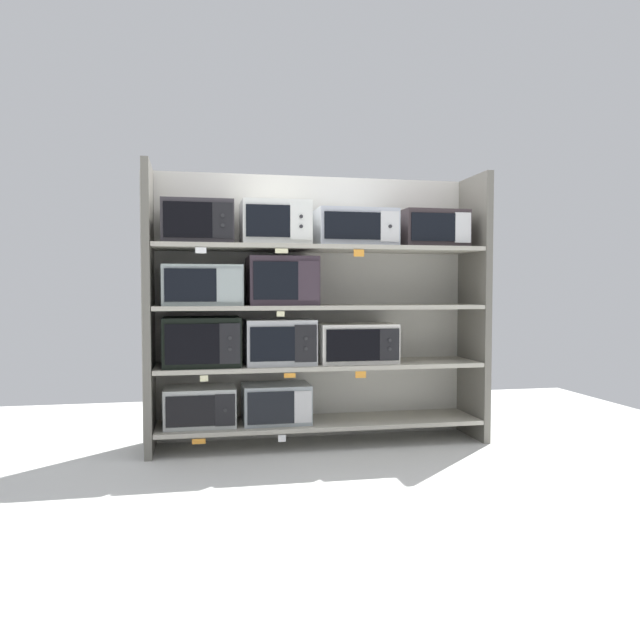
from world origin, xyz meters
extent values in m
cube|color=silver|center=(0.00, -1.00, -0.01)|extent=(6.30, 6.00, 0.02)
cube|color=beige|center=(0.00, 0.26, 0.98)|extent=(2.50, 0.04, 1.95)
cube|color=#68645B|center=(-1.18, 0.00, 0.98)|extent=(0.05, 0.49, 1.95)
cube|color=#68645B|center=(1.18, 0.00, 0.98)|extent=(0.05, 0.49, 1.95)
cube|color=#ADA899|center=(0.00, 0.00, 0.15)|extent=(2.30, 0.49, 0.03)
cube|color=#B6B9B6|center=(-0.85, 0.00, 0.30)|extent=(0.48, 0.33, 0.27)
cube|color=black|center=(-0.91, -0.17, 0.30)|extent=(0.32, 0.01, 0.21)
cube|color=black|center=(-0.68, -0.17, 0.30)|extent=(0.13, 0.01, 0.21)
cylinder|color=#262628|center=(-0.68, -0.18, 0.30)|extent=(0.02, 0.01, 0.02)
cube|color=#97A0A5|center=(-0.32, 0.00, 0.31)|extent=(0.47, 0.33, 0.27)
cube|color=black|center=(-0.37, -0.17, 0.31)|extent=(0.32, 0.01, 0.22)
cube|color=silver|center=(-0.15, -0.17, 0.31)|extent=(0.12, 0.01, 0.22)
cube|color=orange|center=(-0.86, -0.25, 0.12)|extent=(0.09, 0.00, 0.03)
cube|color=white|center=(-0.31, -0.25, 0.11)|extent=(0.05, 0.00, 0.05)
cube|color=#ADA899|center=(0.00, 0.00, 0.57)|extent=(2.30, 0.49, 0.03)
cube|color=black|center=(-0.83, 0.00, 0.75)|extent=(0.52, 0.41, 0.34)
cube|color=black|center=(-0.89, -0.21, 0.75)|extent=(0.35, 0.01, 0.26)
cube|color=black|center=(-0.65, -0.21, 0.75)|extent=(0.14, 0.01, 0.27)
cylinder|color=#262628|center=(-0.65, -0.22, 0.71)|extent=(0.02, 0.01, 0.02)
cylinder|color=#262628|center=(-0.65, -0.22, 0.79)|extent=(0.02, 0.01, 0.02)
cube|color=#BBBEC1|center=(-0.29, 0.00, 0.74)|extent=(0.48, 0.38, 0.32)
cube|color=black|center=(-0.36, -0.20, 0.74)|extent=(0.30, 0.01, 0.23)
cube|color=black|center=(-0.14, -0.20, 0.74)|extent=(0.15, 0.01, 0.25)
cylinder|color=#262628|center=(-0.14, -0.20, 0.71)|extent=(0.02, 0.01, 0.02)
cylinder|color=#262628|center=(-0.14, -0.20, 0.78)|extent=(0.02, 0.01, 0.02)
cube|color=silver|center=(0.26, 0.00, 0.72)|extent=(0.56, 0.37, 0.28)
cube|color=black|center=(0.20, -0.19, 0.72)|extent=(0.38, 0.01, 0.22)
cube|color=black|center=(0.46, -0.19, 0.72)|extent=(0.14, 0.01, 0.22)
cylinder|color=#262628|center=(0.46, -0.20, 0.69)|extent=(0.02, 0.01, 0.02)
cylinder|color=#262628|center=(0.46, -0.20, 0.76)|extent=(0.02, 0.01, 0.02)
cube|color=beige|center=(-0.82, -0.25, 0.53)|extent=(0.05, 0.00, 0.04)
cube|color=orange|center=(-0.26, -0.25, 0.53)|extent=(0.08, 0.00, 0.03)
cube|color=orange|center=(0.23, -0.25, 0.53)|extent=(0.08, 0.00, 0.05)
cube|color=#ADA899|center=(0.00, 0.00, 0.98)|extent=(2.30, 0.49, 0.03)
cube|color=#9AA6A4|center=(-0.82, 0.00, 1.14)|extent=(0.53, 0.39, 0.28)
cube|color=black|center=(-0.90, -0.20, 1.14)|extent=(0.33, 0.01, 0.22)
cube|color=#9AA6A4|center=(-0.65, -0.20, 1.14)|extent=(0.17, 0.01, 0.22)
cube|color=#342932|center=(-0.28, 0.00, 1.17)|extent=(0.47, 0.41, 0.34)
cube|color=black|center=(-0.34, -0.21, 1.17)|extent=(0.30, 0.01, 0.26)
cube|color=#342932|center=(-0.12, -0.21, 1.17)|extent=(0.14, 0.01, 0.27)
cube|color=beige|center=(-0.32, -0.25, 0.95)|extent=(0.05, 0.00, 0.04)
cube|color=#ADA899|center=(0.00, 0.00, 1.40)|extent=(2.30, 0.49, 0.03)
cube|color=#333035|center=(-0.85, 0.00, 1.56)|extent=(0.47, 0.39, 0.29)
cube|color=black|center=(-0.91, -0.20, 1.56)|extent=(0.31, 0.01, 0.23)
cube|color=black|center=(-0.69, -0.20, 1.56)|extent=(0.13, 0.01, 0.23)
cylinder|color=#262628|center=(-0.69, -0.21, 1.53)|extent=(0.02, 0.01, 0.02)
cylinder|color=#262628|center=(-0.69, -0.21, 1.59)|extent=(0.02, 0.01, 0.02)
cube|color=white|center=(-0.32, 0.00, 1.57)|extent=(0.47, 0.37, 0.30)
cube|color=black|center=(-0.39, -0.19, 1.57)|extent=(0.30, 0.01, 0.21)
cube|color=white|center=(-0.17, -0.19, 1.57)|extent=(0.15, 0.01, 0.24)
cylinder|color=#262628|center=(-0.17, -0.20, 1.53)|extent=(0.02, 0.01, 0.02)
cylinder|color=#262628|center=(-0.17, -0.20, 1.60)|extent=(0.02, 0.01, 0.02)
cube|color=#B2B7C2|center=(0.25, 0.00, 1.55)|extent=(0.57, 0.35, 0.26)
cube|color=black|center=(0.19, -0.18, 1.55)|extent=(0.40, 0.01, 0.19)
cube|color=silver|center=(0.46, -0.18, 1.55)|extent=(0.14, 0.01, 0.21)
cylinder|color=#262628|center=(0.46, -0.19, 1.55)|extent=(0.02, 0.01, 0.02)
cube|color=#342A2D|center=(0.83, 0.00, 1.55)|extent=(0.47, 0.36, 0.27)
cube|color=black|center=(0.78, -0.19, 1.55)|extent=(0.33, 0.01, 0.20)
cube|color=silver|center=(1.00, -0.19, 1.55)|extent=(0.12, 0.01, 0.21)
cube|color=white|center=(-0.83, -0.25, 1.36)|extent=(0.07, 0.00, 0.04)
cube|color=beige|center=(-0.31, -0.25, 1.36)|extent=(0.09, 0.00, 0.03)
cube|color=orange|center=(0.22, -0.25, 1.36)|extent=(0.07, 0.00, 0.05)
camera|label=1|loc=(-0.87, -4.35, 1.10)|focal=35.01mm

